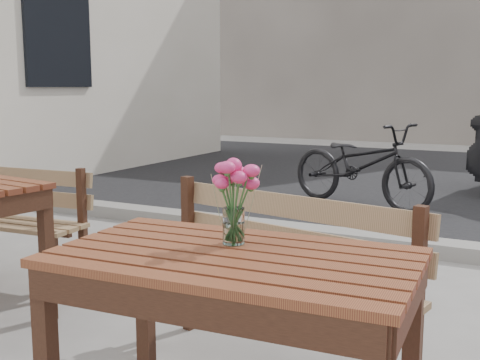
% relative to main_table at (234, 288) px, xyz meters
% --- Properties ---
extents(street, '(30.00, 8.12, 0.12)m').
position_rel_main_table_xyz_m(street, '(-0.06, 5.06, -0.60)').
color(street, black).
rests_on(street, ground).
extents(main_table, '(1.26, 0.78, 0.75)m').
position_rel_main_table_xyz_m(main_table, '(0.00, 0.00, 0.00)').
color(main_table, '#582417').
rests_on(main_table, ground).
extents(main_bench, '(1.44, 0.67, 0.86)m').
position_rel_main_table_xyz_m(main_bench, '(-0.14, 0.71, -0.11)').
color(main_bench, olive).
rests_on(main_bench, ground).
extents(main_vase, '(0.17, 0.17, 0.31)m').
position_rel_main_table_xyz_m(main_vase, '(-0.06, 0.11, 0.32)').
color(main_vase, white).
rests_on(main_vase, main_table).
extents(second_bench, '(1.31, 0.47, 0.80)m').
position_rel_main_table_xyz_m(second_bench, '(-2.35, 1.11, -0.14)').
color(second_bench, olive).
rests_on(second_bench, ground).
extents(bicycle, '(1.87, 1.15, 0.93)m').
position_rel_main_table_xyz_m(bicycle, '(-0.88, 4.65, -0.16)').
color(bicycle, black).
rests_on(bicycle, ground).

